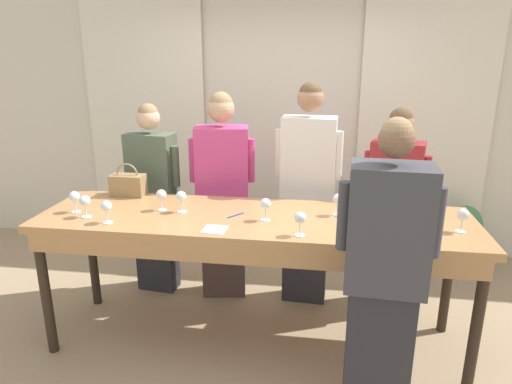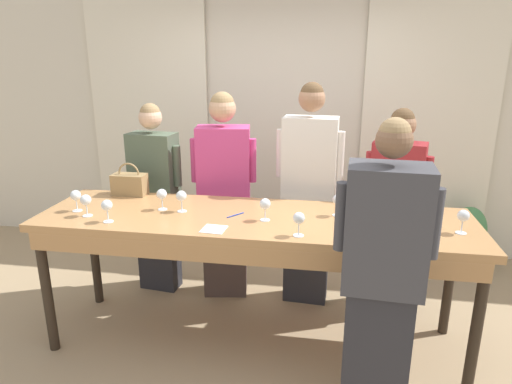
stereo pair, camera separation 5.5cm
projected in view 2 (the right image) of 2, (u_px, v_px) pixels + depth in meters
The scene contains 25 objects.
ground_plane at pixel (254, 340), 3.43m from camera, with size 18.00×18.00×0.00m, color tan.
wall_back at pixel (283, 119), 4.76m from camera, with size 12.00×0.06×2.80m.
curtain_panel_left at pixel (151, 122), 4.93m from camera, with size 1.28×0.03×2.69m.
curtain_panel_right at pixel (427, 129), 4.49m from camera, with size 1.28×0.03×2.69m.
tasting_bar at pixel (253, 230), 3.14m from camera, with size 2.99×0.82×0.99m.
wine_bottle at pixel (378, 197), 3.16m from camera, with size 0.09×0.09×0.33m.
handbag at pixel (130, 184), 3.59m from camera, with size 0.26×0.14×0.26m.
wine_glass_front_left at pixel (265, 205), 3.03m from camera, with size 0.07×0.07×0.15m.
wine_glass_front_mid at pixel (414, 214), 2.87m from camera, with size 0.07×0.07×0.15m.
wine_glass_front_right at pixel (181, 197), 3.20m from camera, with size 0.07×0.07×0.15m.
wine_glass_center_left at pixel (338, 200), 3.12m from camera, with size 0.07×0.07×0.15m.
wine_glass_center_mid at pixel (86, 201), 3.11m from camera, with size 0.07×0.07×0.15m.
wine_glass_center_right at pixel (162, 195), 3.24m from camera, with size 0.07×0.07×0.15m.
wine_glass_back_left at pixel (299, 219), 2.77m from camera, with size 0.07×0.07×0.15m.
wine_glass_back_mid at pixel (463, 217), 2.81m from camera, with size 0.07×0.07×0.15m.
wine_glass_back_right at pixel (107, 206), 3.00m from camera, with size 0.07×0.07×0.15m.
wine_glass_near_host at pixel (76, 196), 3.21m from camera, with size 0.07×0.07×0.15m.
napkin at pixel (214, 229), 2.91m from camera, with size 0.16×0.16×0.00m.
pen at pixel (235, 215), 3.15m from camera, with size 0.10×0.12×0.01m.
guest_olive_jacket at pixel (156, 197), 3.97m from camera, with size 0.51×0.27×1.67m.
guest_pink_top at pixel (224, 196), 3.86m from camera, with size 0.55×0.32×1.77m.
guest_cream_sweater at pixel (308, 194), 3.74m from camera, with size 0.54×0.26×1.86m.
guest_striped_shirt at pixel (394, 209), 3.66m from camera, with size 0.51×0.31×1.67m.
host_pouring at pixel (381, 282), 2.45m from camera, with size 0.54×0.30×1.77m.
potted_plant at pixel (467, 238), 4.44m from camera, with size 0.33×0.33×0.65m.
Camera 2 is at (0.49, -2.91, 2.07)m, focal length 32.00 mm.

